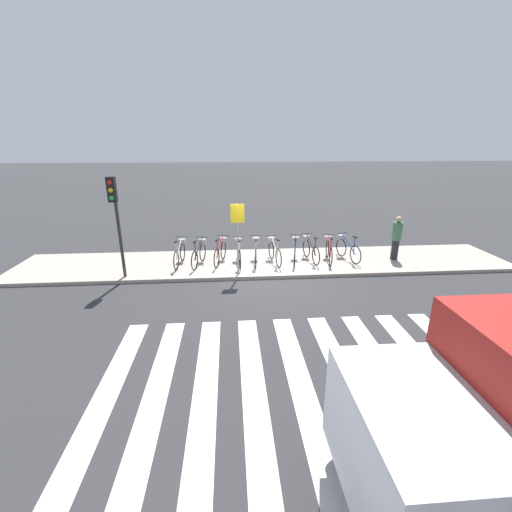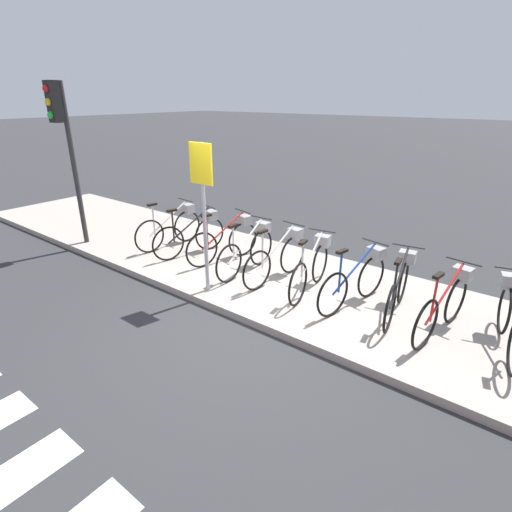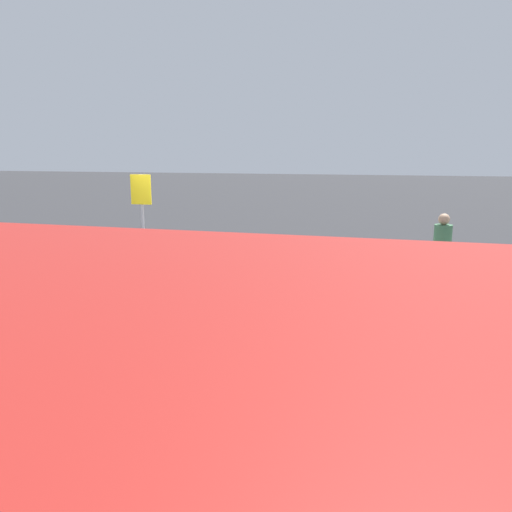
# 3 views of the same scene
# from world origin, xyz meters

# --- Properties ---
(ground_plane) EXTENTS (120.00, 120.00, 0.00)m
(ground_plane) POSITION_xyz_m (0.00, 0.00, 0.00)
(ground_plane) COLOR #2D2D30
(sidewalk) EXTENTS (17.90, 2.93, 0.12)m
(sidewalk) POSITION_xyz_m (0.00, 1.46, 0.06)
(sidewalk) COLOR #9E9389
(sidewalk) RESTS_ON ground_plane
(parked_bicycle_0) EXTENTS (0.46, 1.62, 1.00)m
(parked_bicycle_0) POSITION_xyz_m (-3.08, 1.37, 0.56)
(parked_bicycle_0) COLOR black
(parked_bicycle_0) RESTS_ON sidewalk
(parked_bicycle_1) EXTENTS (0.54, 1.59, 1.00)m
(parked_bicycle_1) POSITION_xyz_m (-2.39, 1.31, 0.56)
(parked_bicycle_1) COLOR black
(parked_bicycle_1) RESTS_ON sidewalk
(parked_bicycle_2) EXTENTS (0.55, 1.58, 1.00)m
(parked_bicycle_2) POSITION_xyz_m (-1.63, 1.47, 0.56)
(parked_bicycle_2) COLOR black
(parked_bicycle_2) RESTS_ON sidewalk
(parked_bicycle_3) EXTENTS (0.46, 1.62, 1.00)m
(parked_bicycle_3) POSITION_xyz_m (-0.97, 1.32, 0.56)
(parked_bicycle_3) COLOR black
(parked_bicycle_3) RESTS_ON sidewalk
(parked_bicycle_4) EXTENTS (0.46, 1.62, 1.00)m
(parked_bicycle_4) POSITION_xyz_m (-0.35, 1.37, 0.56)
(parked_bicycle_4) COLOR black
(parked_bicycle_4) RESTS_ON sidewalk
(parked_bicycle_5) EXTENTS (0.46, 1.61, 1.00)m
(parked_bicycle_5) POSITION_xyz_m (0.31, 1.34, 0.56)
(parked_bicycle_5) COLOR black
(parked_bicycle_5) RESTS_ON sidewalk
(parked_bicycle_6) EXTENTS (0.50, 1.60, 1.00)m
(parked_bicycle_6) POSITION_xyz_m (1.08, 1.35, 0.56)
(parked_bicycle_6) COLOR black
(parked_bicycle_6) RESTS_ON sidewalk
(parked_bicycle_7) EXTENTS (0.46, 1.61, 1.00)m
(parked_bicycle_7) POSITION_xyz_m (1.68, 1.48, 0.56)
(parked_bicycle_7) COLOR black
(parked_bicycle_7) RESTS_ON sidewalk
(parked_bicycle_8) EXTENTS (0.46, 1.61, 1.00)m
(parked_bicycle_8) POSITION_xyz_m (2.34, 1.34, 0.56)
(parked_bicycle_8) COLOR black
(parked_bicycle_8) RESTS_ON sidewalk
(parked_bicycle_9) EXTENTS (0.57, 1.58, 1.00)m
(parked_bicycle_9) POSITION_xyz_m (3.07, 1.47, 0.56)
(parked_bicycle_9) COLOR black
(parked_bicycle_9) RESTS_ON sidewalk
(traffic_light) EXTENTS (0.24, 0.40, 3.25)m
(traffic_light) POSITION_xyz_m (-4.76, 0.24, 2.46)
(traffic_light) COLOR #2D2D2D
(traffic_light) RESTS_ON sidewalk
(sign_post) EXTENTS (0.44, 0.07, 2.36)m
(sign_post) POSITION_xyz_m (-1.03, 0.29, 1.73)
(sign_post) COLOR #99999E
(sign_post) RESTS_ON sidewalk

